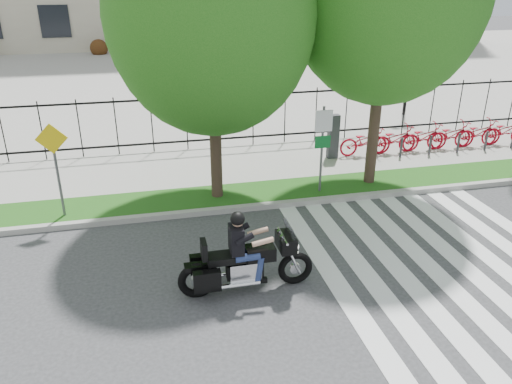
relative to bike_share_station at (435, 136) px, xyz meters
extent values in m
plane|color=#313133|center=(-8.61, -7.20, -0.64)|extent=(120.00, 120.00, 0.00)
cube|color=#999890|center=(-8.61, -3.10, -0.57)|extent=(60.00, 0.20, 0.15)
cube|color=#1E4A12|center=(-8.61, -2.25, -0.57)|extent=(60.00, 1.50, 0.15)
cube|color=gray|center=(-8.61, 0.25, -0.57)|extent=(60.00, 3.50, 0.15)
cube|color=gray|center=(-8.61, 17.80, -0.59)|extent=(80.00, 34.00, 0.10)
cylinder|color=black|center=(1.39, 4.80, 1.36)|extent=(0.14, 0.14, 4.00)
cylinder|color=black|center=(1.39, 4.80, 3.26)|extent=(0.06, 0.70, 0.70)
sphere|color=white|center=(1.04, 4.80, 3.36)|extent=(0.36, 0.36, 0.36)
sphere|color=white|center=(1.74, 4.80, 3.36)|extent=(0.36, 0.36, 0.36)
cylinder|color=#36261D|center=(-8.21, -2.25, 1.16)|extent=(0.32, 0.32, 3.31)
ellipsoid|color=#195E15|center=(-8.21, -2.25, 4.40)|extent=(5.28, 5.28, 6.07)
cylinder|color=#36261D|center=(-3.54, -2.25, 1.44)|extent=(0.32, 0.32, 3.87)
cube|color=#2D2D33|center=(-3.88, 0.00, 0.26)|extent=(0.35, 0.25, 1.50)
imported|color=#A80617|center=(-2.68, 0.00, 0.00)|extent=(1.86, 0.65, 0.98)
cylinder|color=#2D2D33|center=(-2.68, -0.50, -0.14)|extent=(0.08, 0.08, 0.70)
imported|color=#A80617|center=(-1.58, 0.00, 0.00)|extent=(1.86, 0.65, 0.98)
cylinder|color=#2D2D33|center=(-1.58, -0.50, -0.14)|extent=(0.08, 0.08, 0.70)
imported|color=#A80617|center=(-0.48, 0.00, 0.00)|extent=(1.86, 0.65, 0.98)
cylinder|color=#2D2D33|center=(-0.48, -0.50, -0.14)|extent=(0.08, 0.08, 0.70)
imported|color=#A80617|center=(0.62, 0.00, 0.00)|extent=(1.86, 0.65, 0.98)
cylinder|color=#2D2D33|center=(0.62, -0.50, -0.14)|extent=(0.08, 0.08, 0.70)
imported|color=#A80617|center=(1.72, 0.00, 0.00)|extent=(1.86, 0.65, 0.98)
cylinder|color=#2D2D33|center=(1.72, -0.50, -0.14)|extent=(0.08, 0.08, 0.70)
imported|color=#A80617|center=(2.82, 0.00, 0.00)|extent=(1.86, 0.65, 0.98)
cylinder|color=#59595B|center=(-5.25, -2.60, 0.76)|extent=(0.07, 0.07, 2.50)
cube|color=white|center=(-5.25, -2.64, 1.61)|extent=(0.50, 0.03, 0.60)
cube|color=#0C6626|center=(-5.25, -2.64, 1.01)|extent=(0.45, 0.03, 0.35)
cylinder|color=#59595B|center=(-12.31, -2.60, 0.71)|extent=(0.07, 0.07, 2.40)
cube|color=yellow|center=(-12.31, -2.64, 1.61)|extent=(0.78, 0.03, 0.78)
torus|color=black|center=(-7.27, -6.75, -0.28)|extent=(0.74, 0.14, 0.74)
torus|color=black|center=(-9.30, -6.74, -0.28)|extent=(0.78, 0.16, 0.78)
cube|color=black|center=(-7.48, -6.74, 0.37)|extent=(0.32, 0.59, 0.32)
cube|color=#26262B|center=(-7.41, -6.75, 0.62)|extent=(0.16, 0.54, 0.33)
cube|color=silver|center=(-8.34, -6.74, -0.16)|extent=(0.64, 0.36, 0.43)
cube|color=black|center=(-8.02, -6.74, 0.19)|extent=(0.59, 0.36, 0.28)
cube|color=black|center=(-8.72, -6.74, 0.17)|extent=(0.75, 0.39, 0.15)
cube|color=black|center=(-9.14, -6.74, 0.41)|extent=(0.11, 0.36, 0.36)
cube|color=black|center=(-9.14, -7.06, -0.11)|extent=(0.54, 0.17, 0.43)
cube|color=black|center=(-9.14, -6.42, -0.11)|extent=(0.54, 0.17, 0.43)
cube|color=black|center=(-8.50, -6.74, 0.56)|extent=(0.26, 0.43, 0.56)
sphere|color=tan|center=(-8.47, -6.74, 0.96)|extent=(0.25, 0.25, 0.25)
sphere|color=black|center=(-8.47, -6.74, 1.01)|extent=(0.29, 0.29, 0.29)
camera|label=1|loc=(-10.04, -15.15, 5.35)|focal=35.00mm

